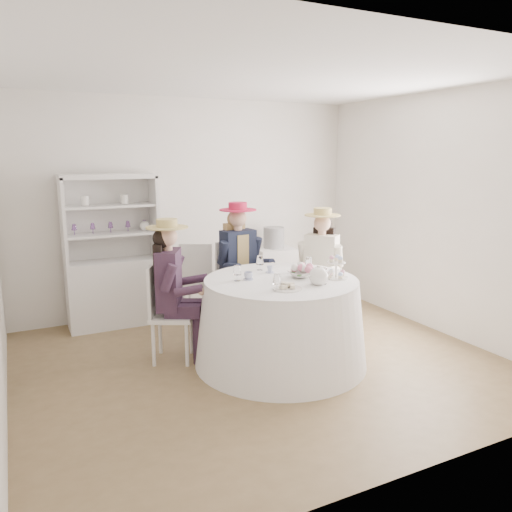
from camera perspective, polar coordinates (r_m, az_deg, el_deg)
name	(u,v)px	position (r m, az deg, el deg)	size (l,w,h in m)	color
ground	(260,362)	(5.04, 0.51, -12.00)	(4.50, 4.50, 0.00)	brown
ceiling	(261,74)	(4.67, 0.58, 20.03)	(4.50, 4.50, 0.00)	white
wall_back	(191,207)	(6.50, -7.47, 5.62)	(4.50, 4.50, 0.00)	silver
wall_front	(416,270)	(3.04, 17.78, -1.58)	(4.50, 4.50, 0.00)	silver
wall_right	(438,214)	(6.01, 20.12, 4.54)	(4.50, 4.50, 0.00)	silver
tea_table	(281,321)	(4.89, 2.83, -7.48)	(1.67, 1.67, 0.84)	white
hutch	(113,273)	(6.13, -16.01, -1.86)	(1.17, 0.69, 1.79)	silver
side_table	(274,276)	(6.80, 2.01, -2.26)	(0.50, 0.50, 0.78)	silver
hatbox	(274,237)	(6.69, 2.05, 2.13)	(0.28, 0.28, 0.28)	black
guest_left	(171,282)	(4.90, -9.64, -2.97)	(0.60, 0.54, 1.41)	silver
guest_mid	(239,259)	(5.71, -1.94, -0.31)	(0.55, 0.57, 1.48)	silver
guest_right	(321,262)	(5.73, 7.39, -0.74)	(0.61, 0.59, 1.42)	silver
spare_chair	(198,280)	(6.03, -6.63, -2.73)	(0.56, 0.56, 0.99)	silver
teacup_a	(248,276)	(4.72, -0.88, -2.34)	(0.08, 0.08, 0.07)	white
teacup_b	(270,270)	(5.01, 1.60, -1.58)	(0.06, 0.06, 0.06)	white
teacup_c	(295,269)	(5.02, 4.53, -1.53)	(0.09, 0.09, 0.07)	white
flower_bowl	(300,275)	(4.83, 5.04, -2.14)	(0.22, 0.22, 0.06)	white
flower_arrangement	(304,269)	(4.80, 5.51, -1.46)	(0.19, 0.19, 0.07)	pink
table_teapot	(319,276)	(4.58, 7.17, -2.29)	(0.25, 0.18, 0.19)	white
sandwich_plate	(287,288)	(4.41, 3.60, -3.62)	(0.26, 0.26, 0.06)	white
cupcake_stand	(336,270)	(4.84, 9.14, -1.59)	(0.23, 0.23, 0.21)	white
stemware_set	(281,271)	(4.75, 2.89, -1.77)	(0.88, 0.85, 0.15)	white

